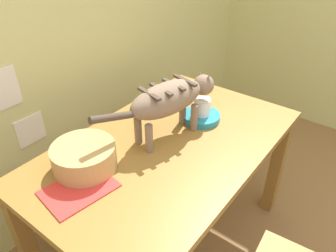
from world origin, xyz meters
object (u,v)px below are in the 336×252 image
at_px(coffee_mug, 202,107).
at_px(magazine, 79,189).
at_px(saucer_bowl, 201,117).
at_px(dining_table, 168,158).
at_px(book_stack, 186,90).
at_px(wicker_basket, 84,157).
at_px(cat, 170,99).

height_order(coffee_mug, magazine, coffee_mug).
xyz_separation_m(saucer_bowl, coffee_mug, (0.00, -0.00, 0.06)).
bearing_deg(coffee_mug, dining_table, 177.67).
height_order(dining_table, saucer_bowl, saucer_bowl).
height_order(coffee_mug, book_stack, coffee_mug).
bearing_deg(wicker_basket, book_stack, 3.42).
relative_size(saucer_bowl, magazine, 0.72).
distance_m(saucer_bowl, magazine, 0.75).
xyz_separation_m(saucer_bowl, book_stack, (0.20, 0.24, 0.00)).
relative_size(cat, magazine, 2.44).
xyz_separation_m(coffee_mug, magazine, (-0.74, 0.11, -0.07)).
bearing_deg(coffee_mug, book_stack, 50.49).
bearing_deg(cat, wicker_basket, -94.98).
relative_size(dining_table, coffee_mug, 10.43).
relative_size(cat, wicker_basket, 2.47).
xyz_separation_m(book_stack, wicker_basket, (-0.83, -0.05, 0.04)).
bearing_deg(saucer_bowl, book_stack, 49.99).
height_order(saucer_bowl, coffee_mug, coffee_mug).
bearing_deg(book_stack, magazine, -172.08).
distance_m(dining_table, wicker_basket, 0.42).
relative_size(dining_table, book_stack, 7.26).
xyz_separation_m(cat, magazine, (-0.53, 0.06, -0.20)).
height_order(dining_table, wicker_basket, wicker_basket).
distance_m(dining_table, saucer_bowl, 0.30).
distance_m(saucer_bowl, coffee_mug, 0.06).
bearing_deg(magazine, cat, 2.60).
bearing_deg(saucer_bowl, dining_table, 177.64).
bearing_deg(wicker_basket, dining_table, -26.31).
bearing_deg(magazine, book_stack, 16.69).
bearing_deg(dining_table, saucer_bowl, -2.36).
xyz_separation_m(dining_table, saucer_bowl, (0.28, -0.01, 0.11)).
bearing_deg(dining_table, book_stack, 25.31).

